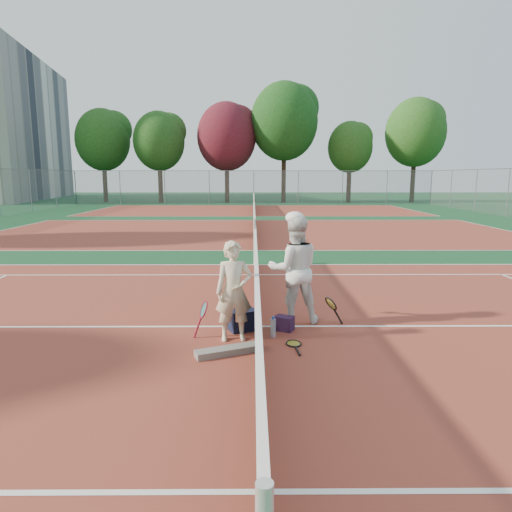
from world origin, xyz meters
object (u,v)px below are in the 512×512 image
(net_main, at_px, (256,298))
(player_a, at_px, (234,291))
(sports_bag_navy, at_px, (243,320))
(sports_bag_purple, at_px, (284,323))
(player_b, at_px, (294,269))
(racket_spare, at_px, (294,344))
(racket_black_held, at_px, (331,312))
(water_bottle, at_px, (273,328))
(racket_red, at_px, (204,319))

(net_main, xyz_separation_m, player_a, (-0.35, -0.62, 0.27))
(sports_bag_navy, height_order, sports_bag_purple, sports_bag_navy)
(player_b, height_order, racket_spare, player_b)
(racket_black_held, height_order, sports_bag_purple, racket_black_held)
(net_main, distance_m, sports_bag_purple, 0.63)
(sports_bag_navy, distance_m, water_bottle, 0.59)
(racket_black_held, relative_size, sports_bag_purple, 1.73)
(water_bottle, bearing_deg, net_main, 117.00)
(racket_red, bearing_deg, sports_bag_navy, 5.96)
(player_a, relative_size, racket_black_held, 3.01)
(sports_bag_purple, xyz_separation_m, water_bottle, (-0.20, -0.32, 0.03))
(net_main, height_order, racket_black_held, net_main)
(racket_red, relative_size, sports_bag_purple, 1.91)
(net_main, distance_m, water_bottle, 0.68)
(sports_bag_navy, relative_size, sports_bag_purple, 1.45)
(racket_red, bearing_deg, racket_black_held, -8.02)
(net_main, distance_m, racket_red, 0.99)
(water_bottle, bearing_deg, sports_bag_purple, 58.09)
(racket_spare, height_order, water_bottle, water_bottle)
(player_b, relative_size, racket_black_held, 3.61)
(player_b, bearing_deg, water_bottle, 57.58)
(racket_red, distance_m, racket_spare, 1.46)
(racket_spare, relative_size, sports_bag_navy, 1.38)
(net_main, height_order, sports_bag_navy, net_main)
(racket_spare, bearing_deg, net_main, 27.73)
(player_b, height_order, sports_bag_purple, player_b)
(player_b, height_order, water_bottle, player_b)
(sports_bag_purple, bearing_deg, net_main, 156.96)
(player_a, bearing_deg, player_b, 32.71)
(racket_spare, xyz_separation_m, sports_bag_navy, (-0.79, 0.66, 0.16))
(player_a, distance_m, racket_red, 0.70)
(sports_bag_purple, distance_m, water_bottle, 0.37)
(player_a, height_order, water_bottle, player_a)
(sports_bag_navy, bearing_deg, racket_black_held, 6.76)
(net_main, bearing_deg, water_bottle, -63.00)
(net_main, xyz_separation_m, sports_bag_navy, (-0.23, -0.18, -0.34))
(sports_bag_purple, bearing_deg, sports_bag_navy, 178.42)
(player_b, height_order, racket_red, player_b)
(racket_red, relative_size, water_bottle, 1.91)
(net_main, bearing_deg, player_a, -119.44)
(net_main, relative_size, racket_red, 19.16)
(sports_bag_purple, bearing_deg, racket_black_held, 13.71)
(racket_red, xyz_separation_m, water_bottle, (1.09, -0.03, -0.14))
(net_main, height_order, sports_bag_purple, net_main)
(sports_bag_navy, bearing_deg, racket_spare, -39.99)
(racket_black_held, xyz_separation_m, racket_spare, (-0.70, -0.84, -0.24))
(racket_spare, xyz_separation_m, water_bottle, (-0.30, 0.33, 0.14))
(net_main, distance_m, player_b, 0.83)
(racket_black_held, relative_size, racket_spare, 0.86)
(player_a, xyz_separation_m, racket_black_held, (1.61, 0.62, -0.52))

